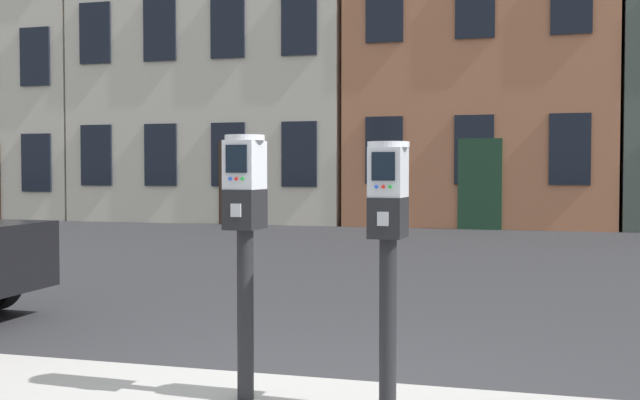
% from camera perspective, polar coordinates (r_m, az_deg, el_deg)
% --- Properties ---
extents(parking_meter_near_kerb, '(0.22, 0.25, 1.44)m').
position_cam_1_polar(parking_meter_near_kerb, '(4.38, -5.32, -1.24)').
color(parking_meter_near_kerb, black).
rests_on(parking_meter_near_kerb, sidewalk_slab).
extents(parking_meter_twin_adjacent, '(0.22, 0.25, 1.39)m').
position_cam_1_polar(parking_meter_twin_adjacent, '(4.16, 4.83, -1.84)').
color(parking_meter_twin_adjacent, black).
rests_on(parking_meter_twin_adjacent, sidewalk_slab).
extents(townhouse_cream_stone, '(6.76, 5.92, 11.41)m').
position_cam_1_polar(townhouse_cream_stone, '(27.32, -20.33, 11.15)').
color(townhouse_cream_stone, beige).
rests_on(townhouse_cream_stone, ground_plane).
extents(townhouse_orange_brick, '(7.50, 5.54, 9.61)m').
position_cam_1_polar(townhouse_orange_brick, '(23.53, -6.10, 10.53)').
color(townhouse_orange_brick, beige).
rests_on(townhouse_orange_brick, ground_plane).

